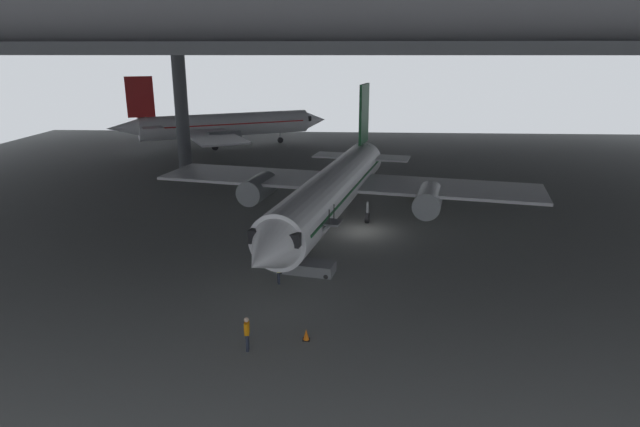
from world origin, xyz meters
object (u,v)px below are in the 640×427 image
object	(u,v)px
boarding_stairs	(307,262)
crew_worker_by_stairs	(278,270)
crew_worker_near_nose	(247,332)
traffic_cone_orange	(306,335)
airplane_main	(335,188)
airplane_distant	(223,125)
baggage_tug	(421,193)

from	to	relation	value
boarding_stairs	crew_worker_by_stairs	distance (m)	2.45
crew_worker_near_nose	traffic_cone_orange	size ratio (longest dim) A/B	2.89
airplane_main	crew_worker_by_stairs	bearing A→B (deg)	-105.41
airplane_distant	traffic_cone_orange	xyz separation A→B (m)	(16.88, -55.31, -2.97)
boarding_stairs	airplane_distant	size ratio (longest dim) A/B	0.15
crew_worker_by_stairs	traffic_cone_orange	world-z (taller)	crew_worker_by_stairs
crew_worker_by_stairs	airplane_main	bearing A→B (deg)	74.59
airplane_main	baggage_tug	size ratio (longest dim) A/B	15.01
airplane_distant	baggage_tug	distance (m)	38.30
airplane_main	traffic_cone_orange	bearing A→B (deg)	-92.76
boarding_stairs	traffic_cone_orange	xyz separation A→B (m)	(0.62, -8.45, -0.43)
airplane_distant	baggage_tug	xyz separation A→B (m)	(25.86, -28.12, -2.74)
airplane_main	airplane_distant	size ratio (longest dim) A/B	1.09
crew_worker_near_nose	airplane_distant	xyz separation A→B (m)	(-14.18, 56.42, 2.27)
boarding_stairs	airplane_distant	distance (m)	49.67
crew_worker_by_stairs	traffic_cone_orange	distance (m)	6.99
airplane_main	crew_worker_near_nose	size ratio (longest dim) A/B	19.37
boarding_stairs	crew_worker_by_stairs	world-z (taller)	boarding_stairs
airplane_distant	traffic_cone_orange	bearing A→B (deg)	-73.03
crew_worker_by_stairs	baggage_tug	world-z (taller)	crew_worker_by_stairs
airplane_distant	traffic_cone_orange	distance (m)	57.91
boarding_stairs	crew_worker_near_nose	distance (m)	9.78
airplane_distant	baggage_tug	bearing A→B (deg)	-47.40
baggage_tug	crew_worker_by_stairs	bearing A→B (deg)	-118.54
crew_worker_by_stairs	traffic_cone_orange	bearing A→B (deg)	-71.43
baggage_tug	traffic_cone_orange	bearing A→B (deg)	-108.28
crew_worker_near_nose	airplane_distant	bearing A→B (deg)	104.11
crew_worker_by_stairs	boarding_stairs	bearing A→B (deg)	49.23
crew_worker_near_nose	boarding_stairs	bearing A→B (deg)	77.78
boarding_stairs	crew_worker_near_nose	size ratio (longest dim) A/B	2.60
crew_worker_near_nose	baggage_tug	size ratio (longest dim) A/B	0.78
airplane_main	crew_worker_by_stairs	size ratio (longest dim) A/B	21.55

